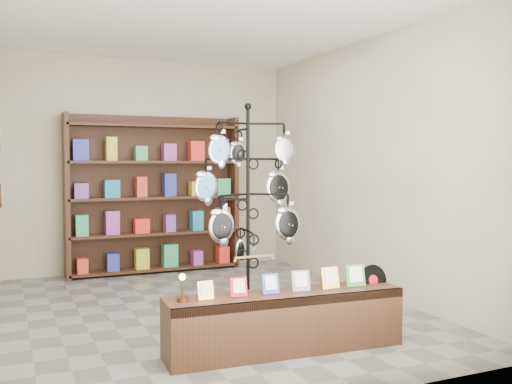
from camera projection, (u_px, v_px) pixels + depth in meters
ground at (208, 310)px, 5.97m from camera, size 5.00×5.00×0.00m
room_envelope at (207, 133)px, 5.88m from camera, size 5.00×5.00×5.00m
display_tree at (248, 195)px, 5.62m from camera, size 1.09×0.92×2.13m
front_shelf at (286, 322)px, 4.66m from camera, size 2.00×0.51×0.70m
back_shelving at (154, 199)px, 8.01m from camera, size 2.42×0.36×2.20m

